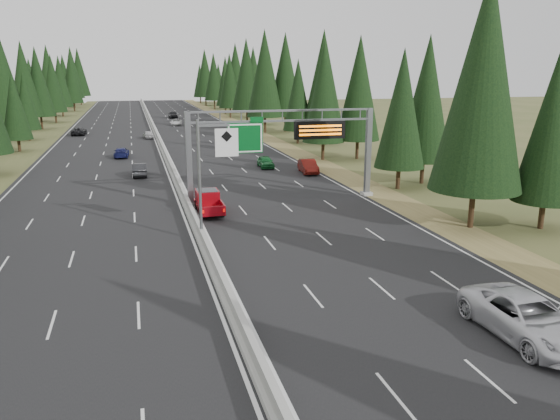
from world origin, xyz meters
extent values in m
cube|color=black|center=(0.00, 80.00, 0.04)|extent=(32.00, 260.00, 0.08)
cube|color=olive|center=(17.80, 80.00, 0.03)|extent=(3.60, 260.00, 0.06)
cube|color=#444F25|center=(-17.80, 80.00, 0.03)|extent=(3.60, 260.00, 0.06)
cube|color=gray|center=(0.00, 80.00, 0.23)|extent=(0.70, 260.00, 0.30)
cube|color=gray|center=(0.00, 80.00, 0.63)|extent=(0.30, 260.00, 0.60)
cube|color=slate|center=(0.35, 35.00, 3.98)|extent=(0.45, 0.45, 7.80)
cube|color=gray|center=(0.35, 35.00, 0.23)|extent=(0.90, 0.90, 0.30)
cube|color=slate|center=(16.20, 35.00, 3.98)|extent=(0.45, 0.45, 7.80)
cube|color=gray|center=(16.20, 35.00, 0.23)|extent=(0.90, 0.90, 0.30)
cube|color=slate|center=(8.28, 35.00, 7.80)|extent=(15.85, 0.35, 0.16)
cube|color=slate|center=(8.28, 35.00, 6.96)|extent=(15.85, 0.35, 0.16)
cube|color=#054C19|center=(5.00, 34.75, 5.63)|extent=(3.00, 0.10, 2.50)
cube|color=silver|center=(5.00, 34.69, 5.63)|extent=(2.85, 0.02, 2.35)
cube|color=#054C19|center=(6.00, 34.75, 7.13)|extent=(1.10, 0.10, 0.45)
cube|color=black|center=(11.50, 34.70, 6.13)|extent=(4.50, 0.40, 1.50)
cube|color=orange|center=(11.50, 34.48, 6.48)|extent=(3.80, 0.02, 0.18)
cube|color=orange|center=(11.50, 34.48, 6.13)|extent=(3.80, 0.02, 0.18)
cube|color=orange|center=(11.50, 34.48, 5.78)|extent=(3.80, 0.02, 0.18)
cylinder|color=slate|center=(0.00, 25.00, 4.08)|extent=(0.20, 0.20, 8.00)
cube|color=gray|center=(0.00, 25.00, 0.18)|extent=(0.50, 0.50, 0.20)
cube|color=slate|center=(1.00, 25.00, 7.68)|extent=(2.00, 0.15, 0.15)
cube|color=silver|center=(1.80, 24.88, 6.58)|extent=(1.50, 0.06, 1.80)
cylinder|color=black|center=(19.19, 23.41, 1.42)|extent=(0.40, 0.40, 2.85)
cone|color=black|center=(19.19, 23.41, 10.32)|extent=(6.40, 6.40, 14.94)
cylinder|color=black|center=(24.02, 21.98, 1.02)|extent=(0.40, 0.40, 2.03)
cone|color=black|center=(24.02, 21.98, 7.36)|extent=(4.57, 4.57, 10.66)
cylinder|color=black|center=(20.37, 37.09, 1.05)|extent=(0.40, 0.40, 2.10)
cone|color=black|center=(20.37, 37.09, 7.62)|extent=(4.73, 4.73, 11.04)
cylinder|color=black|center=(23.95, 38.92, 1.16)|extent=(0.40, 0.40, 2.32)
cone|color=black|center=(23.95, 38.92, 8.41)|extent=(5.22, 5.22, 12.18)
cylinder|color=black|center=(19.24, 55.54, 1.17)|extent=(0.40, 0.40, 2.33)
cone|color=black|center=(19.24, 55.54, 8.45)|extent=(5.24, 5.24, 12.24)
cylinder|color=black|center=(23.85, 55.38, 1.23)|extent=(0.40, 0.40, 2.47)
cone|color=black|center=(23.85, 55.38, 8.95)|extent=(5.55, 5.55, 12.96)
cylinder|color=black|center=(20.98, 72.26, 1.03)|extent=(0.40, 0.40, 2.06)
cone|color=black|center=(20.98, 72.26, 7.48)|extent=(4.64, 4.64, 10.84)
cylinder|color=black|center=(24.54, 70.77, 1.37)|extent=(0.40, 0.40, 2.74)
cone|color=black|center=(24.54, 70.77, 9.94)|extent=(6.17, 6.17, 14.39)
cylinder|color=black|center=(19.61, 88.35, 1.47)|extent=(0.40, 0.40, 2.93)
cone|color=black|center=(19.61, 88.35, 10.62)|extent=(6.59, 6.59, 15.38)
cylinder|color=black|center=(23.80, 89.65, 1.43)|extent=(0.40, 0.40, 2.87)
cone|color=black|center=(23.80, 89.65, 10.39)|extent=(6.45, 6.45, 15.05)
cylinder|color=black|center=(19.77, 105.34, 1.41)|extent=(0.40, 0.40, 2.83)
cone|color=black|center=(19.77, 105.34, 10.25)|extent=(6.36, 6.36, 14.85)
cylinder|color=black|center=(23.29, 104.08, 1.30)|extent=(0.40, 0.40, 2.60)
cone|color=black|center=(23.29, 104.08, 9.44)|extent=(5.86, 5.86, 13.67)
cylinder|color=black|center=(19.27, 122.81, 1.22)|extent=(0.40, 0.40, 2.43)
cone|color=black|center=(19.27, 122.81, 8.82)|extent=(5.48, 5.48, 12.78)
cylinder|color=black|center=(24.96, 122.35, 1.34)|extent=(0.40, 0.40, 2.68)
cone|color=black|center=(24.96, 122.35, 9.70)|extent=(6.02, 6.02, 14.05)
cylinder|color=black|center=(20.35, 136.35, 1.08)|extent=(0.40, 0.40, 2.15)
cone|color=black|center=(20.35, 136.35, 7.80)|extent=(4.84, 4.84, 11.29)
cylinder|color=black|center=(23.87, 139.72, 1.48)|extent=(0.40, 0.40, 2.95)
cone|color=black|center=(23.87, 139.72, 10.70)|extent=(6.64, 6.64, 15.50)
cylinder|color=black|center=(20.20, 155.03, 1.30)|extent=(0.40, 0.40, 2.60)
cone|color=black|center=(20.20, 155.03, 9.44)|extent=(5.86, 5.86, 13.67)
cylinder|color=black|center=(23.70, 155.23, 1.22)|extent=(0.40, 0.40, 2.45)
cone|color=black|center=(23.70, 155.23, 8.88)|extent=(5.51, 5.51, 12.86)
cylinder|color=black|center=(19.95, 172.76, 1.44)|extent=(0.40, 0.40, 2.89)
cone|color=black|center=(19.95, 172.76, 10.47)|extent=(6.50, 6.50, 15.16)
cylinder|color=black|center=(24.00, 170.67, 1.08)|extent=(0.40, 0.40, 2.15)
cone|color=black|center=(24.00, 170.67, 7.80)|extent=(4.84, 4.84, 11.29)
cylinder|color=black|center=(19.98, 187.05, 1.07)|extent=(0.40, 0.40, 2.15)
cone|color=black|center=(19.98, 187.05, 7.79)|extent=(4.84, 4.84, 11.28)
cylinder|color=black|center=(24.83, 186.46, 1.33)|extent=(0.40, 0.40, 2.67)
cone|color=black|center=(24.83, 186.46, 9.66)|extent=(6.00, 6.00, 14.00)
cylinder|color=black|center=(-19.47, 73.55, 0.88)|extent=(0.40, 0.40, 1.77)
cone|color=black|center=(-19.47, 73.55, 6.41)|extent=(3.98, 3.98, 9.28)
cylinder|color=black|center=(-20.31, 87.28, 0.89)|extent=(0.40, 0.40, 1.78)
cone|color=black|center=(-20.31, 87.28, 6.44)|extent=(4.00, 4.00, 9.33)
cylinder|color=black|center=(-23.65, 88.03, 1.46)|extent=(0.40, 0.40, 2.93)
cone|color=black|center=(-23.65, 88.03, 10.61)|extent=(6.59, 6.59, 15.37)
cylinder|color=black|center=(-21.00, 106.07, 1.25)|extent=(0.40, 0.40, 2.51)
cone|color=black|center=(-21.00, 106.07, 9.09)|extent=(5.64, 5.64, 13.16)
cylinder|color=black|center=(-23.01, 103.78, 1.32)|extent=(0.40, 0.40, 2.65)
cone|color=black|center=(-23.01, 103.78, 9.60)|extent=(5.96, 5.96, 13.91)
cylinder|color=black|center=(-20.04, 119.91, 1.17)|extent=(0.40, 0.40, 2.34)
cone|color=black|center=(-20.04, 119.91, 8.47)|extent=(5.26, 5.26, 12.27)
cylinder|color=black|center=(-24.96, 123.41, 1.11)|extent=(0.40, 0.40, 2.21)
cone|color=black|center=(-24.96, 123.41, 8.02)|extent=(4.98, 4.98, 11.62)
cylinder|color=black|center=(-20.53, 138.05, 1.19)|extent=(0.40, 0.40, 2.38)
cone|color=black|center=(-20.53, 138.05, 8.62)|extent=(5.35, 5.35, 12.48)
cylinder|color=black|center=(-23.30, 139.83, 1.40)|extent=(0.40, 0.40, 2.79)
cone|color=black|center=(-23.30, 139.83, 10.12)|extent=(6.28, 6.28, 14.66)
cylinder|color=black|center=(-19.37, 155.77, 1.18)|extent=(0.40, 0.40, 2.36)
cone|color=black|center=(-19.37, 155.77, 8.55)|extent=(5.31, 5.31, 12.38)
cylinder|color=black|center=(-23.03, 155.86, 0.93)|extent=(0.40, 0.40, 1.87)
cone|color=black|center=(-23.03, 155.86, 6.77)|extent=(4.20, 4.20, 9.80)
cylinder|color=black|center=(-20.85, 173.27, 1.47)|extent=(0.40, 0.40, 2.94)
cone|color=black|center=(-20.85, 173.27, 10.66)|extent=(6.62, 6.62, 15.44)
cylinder|color=black|center=(-23.24, 170.50, 0.97)|extent=(0.40, 0.40, 1.95)
cone|color=black|center=(-23.24, 170.50, 7.07)|extent=(4.39, 4.39, 10.23)
cylinder|color=black|center=(-20.03, 188.20, 1.48)|extent=(0.40, 0.40, 2.96)
cone|color=black|center=(-20.03, 188.20, 10.73)|extent=(6.66, 6.66, 15.54)
cylinder|color=black|center=(-24.90, 189.10, 1.32)|extent=(0.40, 0.40, 2.63)
cone|color=black|center=(-24.90, 189.10, 9.55)|extent=(5.93, 5.93, 13.83)
imported|color=silver|center=(11.54, 8.00, 0.97)|extent=(3.10, 6.47, 1.78)
cylinder|color=black|center=(0.71, 30.74, 0.45)|extent=(0.28, 0.74, 0.74)
cylinder|color=black|center=(2.29, 30.74, 0.45)|extent=(0.28, 0.74, 0.74)
cylinder|color=black|center=(0.71, 33.79, 0.45)|extent=(0.28, 0.74, 0.74)
cylinder|color=black|center=(2.29, 33.79, 0.45)|extent=(0.28, 0.74, 0.74)
cube|color=maroon|center=(1.50, 32.31, 0.59)|extent=(1.85, 5.18, 0.28)
cube|color=maroon|center=(1.50, 33.15, 1.24)|extent=(1.76, 2.04, 1.02)
cube|color=black|center=(1.50, 33.15, 1.51)|extent=(1.57, 1.76, 0.51)
cube|color=maroon|center=(0.62, 30.93, 0.91)|extent=(0.09, 2.22, 0.56)
cube|color=maroon|center=(2.38, 30.93, 0.91)|extent=(0.09, 2.22, 0.56)
cube|color=maroon|center=(1.50, 29.82, 0.91)|extent=(1.85, 0.09, 0.56)
imported|color=#16642A|center=(10.79, 51.61, 0.74)|extent=(1.71, 3.94, 1.32)
imported|color=#61130D|center=(14.50, 46.96, 0.83)|extent=(2.01, 4.67, 1.50)
imported|color=black|center=(11.13, 69.70, 0.72)|extent=(2.03, 4.50, 1.28)
imported|color=white|center=(4.96, 106.40, 0.73)|extent=(2.62, 4.87, 1.30)
imported|color=black|center=(5.61, 124.45, 0.90)|extent=(2.07, 4.87, 1.64)
imported|color=#232325|center=(-3.51, 49.93, 0.78)|extent=(1.52, 4.26, 1.40)
imported|color=navy|center=(-5.56, 64.08, 0.72)|extent=(2.00, 4.47, 1.27)
imported|color=#B3B3B3|center=(-1.50, 84.46, 0.72)|extent=(1.80, 3.85, 1.27)
imported|color=black|center=(-13.09, 92.59, 0.76)|extent=(2.45, 4.98, 1.36)
camera|label=1|loc=(-3.97, -9.64, 11.01)|focal=35.00mm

